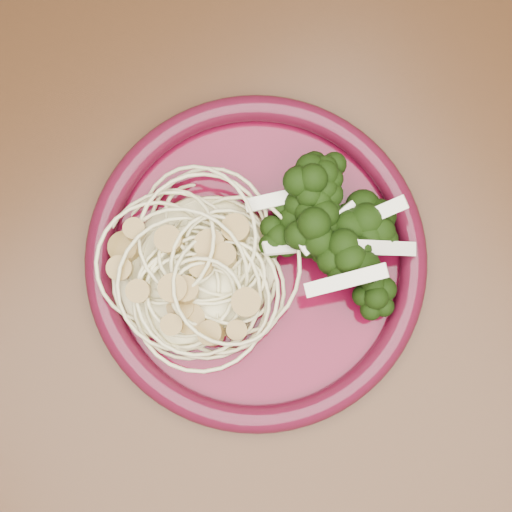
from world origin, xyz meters
name	(u,v)px	position (x,y,z in m)	size (l,w,h in m)	color
dining_table	(266,295)	(0.00, 0.00, 0.65)	(1.20, 0.80, 0.75)	#472814
dinner_plate	(256,259)	(0.00, 0.02, 0.76)	(0.31, 0.31, 0.02)	#51071A
spaghetti_pile	(197,268)	(-0.04, 0.03, 0.77)	(0.12, 0.10, 0.03)	beige
scallop_cluster	(193,261)	(-0.04, 0.03, 0.80)	(0.10, 0.10, 0.03)	#AB8841
broccoli_pile	(330,240)	(0.05, 0.00, 0.78)	(0.08, 0.13, 0.04)	black
onion_garnish	(334,232)	(0.05, 0.00, 0.81)	(0.06, 0.08, 0.05)	white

